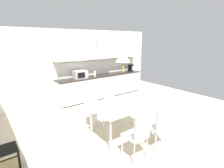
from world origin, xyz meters
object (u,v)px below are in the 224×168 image
(dining_table, at_px, (122,108))
(chair_far_right, at_px, (111,102))
(microwave, at_px, (80,74))
(bottle_yellow, at_px, (123,69))
(coffee_maker, at_px, (130,68))
(chair_near_right, at_px, (159,124))
(bottle_white, at_px, (95,73))
(chair_near_left, at_px, (138,133))
(chair_far_left, at_px, (93,107))
(guitar_amp, at_px, (2,162))
(pendant_lamp, at_px, (123,57))

(dining_table, distance_m, chair_far_right, 0.89)
(microwave, distance_m, bottle_yellow, 2.06)
(coffee_maker, relative_size, bottle_yellow, 0.95)
(chair_near_right, bearing_deg, dining_table, 110.24)
(microwave, bearing_deg, bottle_yellow, 0.57)
(bottle_white, bearing_deg, microwave, 177.62)
(bottle_yellow, bearing_deg, microwave, -179.43)
(chair_near_left, bearing_deg, coffee_maker, 48.77)
(microwave, bearing_deg, chair_far_left, -108.76)
(guitar_amp, bearing_deg, chair_far_right, 10.76)
(bottle_white, relative_size, dining_table, 0.20)
(chair_near_left, relative_size, chair_far_right, 1.00)
(dining_table, height_order, chair_far_right, chair_far_right)
(bottle_white, bearing_deg, coffee_maker, 1.57)
(bottle_yellow, bearing_deg, chair_far_left, -144.36)
(guitar_amp, bearing_deg, bottle_white, 35.62)
(microwave, height_order, guitar_amp, microwave)
(coffee_maker, xyz_separation_m, chair_near_right, (-2.54, -3.59, -0.50))
(coffee_maker, relative_size, chair_far_left, 0.34)
(chair_near_left, bearing_deg, chair_far_left, 90.03)
(pendant_lamp, bearing_deg, chair_near_left, -110.47)
(bottle_yellow, height_order, chair_near_right, bottle_yellow)
(bottle_yellow, xyz_separation_m, pendant_lamp, (-2.41, -2.76, 0.86))
(chair_near_left, xyz_separation_m, chair_near_right, (0.61, 0.00, 0.00))
(microwave, distance_m, chair_far_left, 2.09)
(bottle_white, xyz_separation_m, chair_far_right, (-0.65, -1.90, -0.47))
(coffee_maker, height_order, dining_table, coffee_maker)
(chair_near_left, distance_m, chair_far_right, 1.74)
(chair_far_right, relative_size, chair_near_right, 1.00)
(chair_far_left, bearing_deg, bottle_white, 56.43)
(chair_far_right, xyz_separation_m, pendant_lamp, (-0.30, -0.82, 1.34))
(chair_near_left, xyz_separation_m, pendant_lamp, (0.31, 0.82, 1.34))
(microwave, relative_size, bottle_white, 1.79)
(coffee_maker, xyz_separation_m, chair_far_left, (-3.14, -1.95, -0.50))
(chair_near_left, height_order, chair_near_right, same)
(dining_table, height_order, chair_near_left, chair_near_left)
(coffee_maker, bearing_deg, chair_far_left, -148.16)
(bottle_white, relative_size, guitar_amp, 0.52)
(bottle_white, distance_m, chair_far_right, 2.06)
(chair_far_right, distance_m, guitar_amp, 2.79)
(bottle_yellow, height_order, guitar_amp, bottle_yellow)
(chair_near_right, bearing_deg, microwave, 89.24)
(bottle_white, distance_m, bottle_yellow, 1.45)
(chair_far_right, bearing_deg, microwave, 88.64)
(bottle_white, distance_m, chair_near_right, 3.63)
(chair_near_right, relative_size, chair_far_left, 1.00)
(chair_far_left, distance_m, guitar_amp, 2.20)
(chair_far_left, bearing_deg, pendant_lamp, -69.49)
(pendant_lamp, bearing_deg, coffee_maker, 44.30)
(microwave, distance_m, pendant_lamp, 2.89)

